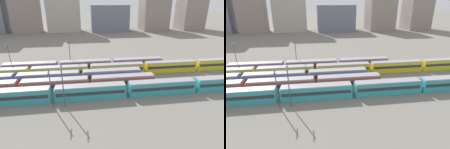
# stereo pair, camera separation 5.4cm
# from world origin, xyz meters

# --- Properties ---
(ground_plane) EXTENTS (600.00, 600.00, 0.00)m
(ground_plane) POSITION_xyz_m (0.00, 10.40, 0.00)
(ground_plane) COLOR slate
(train_track_0) EXTENTS (93.60, 3.06, 3.75)m
(train_track_0) POSITION_xyz_m (40.29, 0.00, 1.90)
(train_track_0) COLOR teal
(train_track_0) RESTS_ON ground_plane
(train_track_1) EXTENTS (55.80, 3.06, 3.75)m
(train_track_1) POSITION_xyz_m (11.93, 5.20, 1.90)
(train_track_1) COLOR #BC4C38
(train_track_1) RESTS_ON ground_plane
(train_track_2) EXTENTS (55.80, 3.06, 3.75)m
(train_track_2) POSITION_xyz_m (9.37, 10.40, 1.90)
(train_track_2) COLOR #4C70BC
(train_track_2) RESTS_ON ground_plane
(train_track_3) EXTENTS (112.50, 3.06, 3.75)m
(train_track_3) POSITION_xyz_m (40.38, 15.60, 1.90)
(train_track_3) COLOR yellow
(train_track_3) RESTS_ON ground_plane
(train_track_4) EXTENTS (55.80, 3.06, 3.75)m
(train_track_4) POSITION_xyz_m (20.42, 20.80, 1.90)
(train_track_4) COLOR #6B429E
(train_track_4) RESTS_ON ground_plane
(catenary_pole_0) EXTENTS (0.24, 3.20, 10.37)m
(catenary_pole_0) POSITION_xyz_m (15.05, -3.19, 5.74)
(catenary_pole_0) COLOR #4C4C51
(catenary_pole_0) RESTS_ON ground_plane
(catenary_pole_1) EXTENTS (0.24, 3.20, 10.86)m
(catenary_pole_1) POSITION_xyz_m (14.89, 23.73, 5.99)
(catenary_pole_1) COLOR #4C4C51
(catenary_pole_1) RESTS_ON ground_plane
(catenary_pole_2) EXTENTS (0.24, 3.20, 9.60)m
(catenary_pole_2) POSITION_xyz_m (12.30, -3.04, 5.34)
(catenary_pole_2) COLOR #4C4C51
(catenary_pole_2) RESTS_ON ground_plane
(catenary_pole_3) EXTENTS (0.24, 3.20, 10.42)m
(catenary_pole_3) POSITION_xyz_m (-5.58, 23.57, 5.77)
(catenary_pole_3) COLOR #4C4C51
(catenary_pole_3) RESTS_ON ground_plane
(distant_building_1) EXTENTS (19.53, 13.65, 38.28)m
(distant_building_1) POSITION_xyz_m (-21.95, 110.24, 19.14)
(distant_building_1) COLOR gray
(distant_building_1) RESTS_ON ground_plane
(distant_building_2) EXTENTS (24.57, 12.18, 33.52)m
(distant_building_2) POSITION_xyz_m (5.39, 110.24, 16.76)
(distant_building_2) COLOR #B2A899
(distant_building_2) RESTS_ON ground_plane
(distant_building_3) EXTENTS (28.83, 19.87, 19.79)m
(distant_building_3) POSITION_xyz_m (40.48, 110.24, 9.90)
(distant_building_3) COLOR slate
(distant_building_3) RESTS_ON ground_plane
(distant_building_4) EXTENTS (20.49, 20.38, 26.53)m
(distant_building_4) POSITION_xyz_m (76.92, 110.24, 13.27)
(distant_building_4) COLOR gray
(distant_building_4) RESTS_ON ground_plane
(distant_building_5) EXTENTS (18.45, 19.65, 25.44)m
(distant_building_5) POSITION_xyz_m (108.77, 110.24, 12.72)
(distant_building_5) COLOR gray
(distant_building_5) RESTS_ON ground_plane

